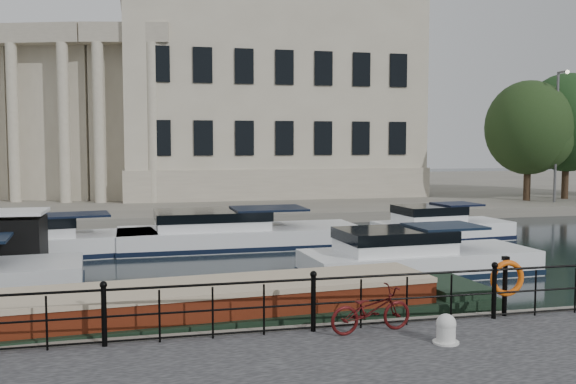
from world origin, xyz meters
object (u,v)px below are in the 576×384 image
object	(u,v)px
mooring_bollard	(446,329)
harbour_hut	(16,246)
bicycle	(371,310)
narrowboat	(129,329)
life_ring_post	(507,279)

from	to	relation	value
mooring_bollard	harbour_hut	xyz separation A→B (m)	(-9.41, 11.30, 0.14)
harbour_hut	bicycle	bearing A→B (deg)	-49.78
bicycle	narrowboat	world-z (taller)	bicycle
life_ring_post	harbour_hut	bearing A→B (deg)	139.33
bicycle	life_ring_post	world-z (taller)	life_ring_post
bicycle	life_ring_post	size ratio (longest dim) A/B	1.34
mooring_bollard	narrowboat	bearing A→B (deg)	152.72
narrowboat	harbour_hut	distance (m)	9.08
bicycle	narrowboat	xyz separation A→B (m)	(-4.66, 2.02, -0.64)
narrowboat	harbour_hut	world-z (taller)	harbour_hut
narrowboat	mooring_bollard	bearing A→B (deg)	-31.89
mooring_bollard	narrowboat	xyz separation A→B (m)	(-5.79, 2.99, -0.45)
bicycle	narrowboat	distance (m)	5.12
mooring_bollard	life_ring_post	xyz separation A→B (m)	(2.13, 1.38, 0.55)
bicycle	harbour_hut	xyz separation A→B (m)	(-8.28, 10.33, -0.05)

